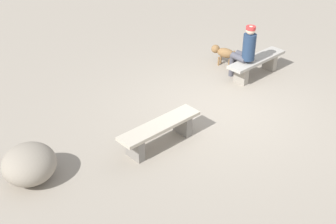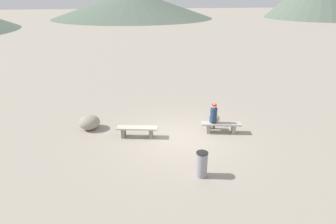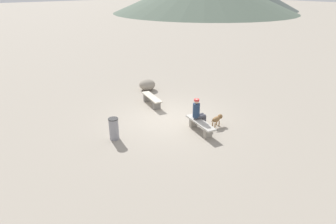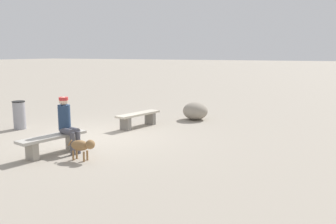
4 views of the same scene
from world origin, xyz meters
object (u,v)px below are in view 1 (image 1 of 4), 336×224
Objects in this scene: boulder at (29,164)px; seated_person at (245,49)px; bench_right at (256,64)px; bench_left at (160,131)px; dog at (223,52)px.

seated_person is at bearing -11.77° from boulder.
bench_right is 0.56m from seated_person.
bench_left is 3.26m from seated_person.
seated_person is (-0.32, 0.16, 0.43)m from bench_right.
bench_right is at bearing -12.68° from boulder.
boulder reaches higher than bench_left.
bench_right is 0.93m from dog.
bench_right is at bearing 9.28° from bench_left.
boulder reaches higher than bench_right.
dog is at bearing -3.29° from boulder.
bench_left is at bearing 97.08° from dog.
bench_left is 2.30m from boulder.
bench_right is 5.70m from boulder.
seated_person is 1.46× the size of boulder.
boulder is at bearing 178.72° from bench_right.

